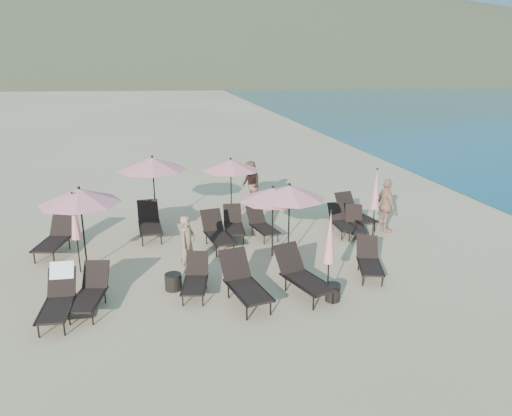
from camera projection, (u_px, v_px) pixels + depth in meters
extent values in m
plane|color=#D6BA8C|center=(276.00, 291.00, 12.49)|extent=(800.00, 800.00, 0.00)
cone|color=brown|center=(246.00, 16.00, 296.71)|extent=(690.00, 690.00, 55.00)
cone|color=brown|center=(417.00, 39.00, 354.93)|extent=(280.00, 280.00, 32.00)
cube|color=beige|center=(64.00, 30.00, 286.87)|extent=(18.00, 16.00, 38.00)
cube|color=black|center=(56.00, 310.00, 10.82)|extent=(0.68, 1.22, 0.05)
cube|color=black|center=(62.00, 282.00, 11.49)|extent=(0.64, 0.49, 0.61)
cylinder|color=black|center=(38.00, 331.00, 10.36)|extent=(0.04, 0.04, 0.34)
cylinder|color=black|center=(50.00, 307.00, 11.33)|extent=(0.04, 0.04, 0.34)
cylinder|color=black|center=(64.00, 328.00, 10.44)|extent=(0.04, 0.04, 0.34)
cylinder|color=black|center=(73.00, 305.00, 11.41)|extent=(0.04, 0.04, 0.34)
cube|color=black|center=(42.00, 310.00, 10.82)|extent=(0.12, 1.34, 0.04)
cube|color=black|center=(70.00, 308.00, 10.91)|extent=(0.12, 1.34, 0.04)
cube|color=white|center=(62.00, 270.00, 11.55)|extent=(0.55, 0.31, 0.37)
cube|color=black|center=(87.00, 301.00, 11.27)|extent=(0.82, 1.26, 0.05)
cube|color=black|center=(96.00, 274.00, 11.93)|extent=(0.68, 0.55, 0.60)
cylinder|color=black|center=(69.00, 318.00, 10.85)|extent=(0.03, 0.03, 0.33)
cylinder|color=black|center=(84.00, 297.00, 11.81)|extent=(0.03, 0.03, 0.33)
cylinder|color=black|center=(93.00, 318.00, 10.86)|extent=(0.03, 0.03, 0.33)
cylinder|color=black|center=(105.00, 297.00, 11.81)|extent=(0.03, 0.03, 0.33)
cube|color=black|center=(75.00, 299.00, 11.31)|extent=(0.30, 1.29, 0.04)
cube|color=black|center=(101.00, 299.00, 11.32)|extent=(0.30, 1.29, 0.04)
cube|color=black|center=(195.00, 285.00, 12.06)|extent=(0.77, 1.17, 0.05)
cube|color=black|center=(197.00, 263.00, 12.67)|extent=(0.63, 0.51, 0.56)
cylinder|color=black|center=(183.00, 300.00, 11.67)|extent=(0.03, 0.03, 0.31)
cylinder|color=black|center=(188.00, 283.00, 12.56)|extent=(0.03, 0.03, 0.31)
cylinder|color=black|center=(203.00, 300.00, 11.68)|extent=(0.03, 0.03, 0.31)
cylinder|color=black|center=(206.00, 283.00, 12.56)|extent=(0.03, 0.03, 0.31)
cube|color=black|center=(184.00, 284.00, 12.09)|extent=(0.28, 1.20, 0.04)
cube|color=black|center=(206.00, 284.00, 12.10)|extent=(0.28, 1.20, 0.04)
cube|color=black|center=(249.00, 291.00, 11.58)|extent=(0.94, 1.45, 0.06)
cube|color=black|center=(235.00, 264.00, 12.27)|extent=(0.78, 0.63, 0.69)
cylinder|color=black|center=(247.00, 313.00, 11.04)|extent=(0.04, 0.04, 0.38)
cylinder|color=black|center=(228.00, 291.00, 12.05)|extent=(0.04, 0.04, 0.38)
cylinder|color=black|center=(271.00, 307.00, 11.26)|extent=(0.04, 0.04, 0.38)
cylinder|color=black|center=(251.00, 287.00, 12.27)|extent=(0.04, 0.04, 0.38)
cube|color=black|center=(235.00, 293.00, 11.50)|extent=(0.34, 1.49, 0.04)
cube|color=black|center=(261.00, 287.00, 11.76)|extent=(0.34, 1.49, 0.04)
cube|color=black|center=(309.00, 283.00, 12.01)|extent=(1.07, 1.48, 0.06)
cube|color=black|center=(289.00, 258.00, 12.65)|extent=(0.81, 0.69, 0.68)
cylinder|color=black|center=(313.00, 303.00, 11.48)|extent=(0.04, 0.04, 0.38)
cylinder|color=black|center=(286.00, 284.00, 12.42)|extent=(0.04, 0.04, 0.38)
cylinder|color=black|center=(333.00, 297.00, 11.76)|extent=(0.04, 0.04, 0.38)
cylinder|color=black|center=(305.00, 279.00, 12.70)|extent=(0.04, 0.04, 0.38)
cube|color=black|center=(297.00, 285.00, 11.90)|extent=(0.51, 1.43, 0.04)
cube|color=black|center=(319.00, 279.00, 12.22)|extent=(0.51, 1.43, 0.04)
cube|color=black|center=(370.00, 267.00, 13.07)|extent=(0.87, 1.23, 0.05)
cube|color=black|center=(367.00, 247.00, 13.70)|extent=(0.67, 0.57, 0.57)
cylinder|color=black|center=(363.00, 280.00, 12.69)|extent=(0.03, 0.03, 0.32)
cylinder|color=black|center=(358.00, 265.00, 13.60)|extent=(0.03, 0.03, 0.32)
cylinder|color=black|center=(382.00, 281.00, 12.66)|extent=(0.03, 0.03, 0.32)
cylinder|color=black|center=(376.00, 266.00, 13.57)|extent=(0.03, 0.03, 0.32)
cube|color=black|center=(359.00, 266.00, 13.13)|extent=(0.40, 1.21, 0.04)
cube|color=black|center=(381.00, 267.00, 13.09)|extent=(0.40, 1.21, 0.04)
cube|color=black|center=(51.00, 244.00, 14.51)|extent=(0.97, 1.42, 0.05)
cube|color=black|center=(62.00, 224.00, 15.24)|extent=(0.77, 0.64, 0.67)
cylinder|color=black|center=(34.00, 258.00, 14.06)|extent=(0.04, 0.04, 0.37)
cylinder|color=black|center=(51.00, 243.00, 15.12)|extent=(0.04, 0.04, 0.37)
cylinder|color=black|center=(54.00, 258.00, 14.04)|extent=(0.04, 0.04, 0.37)
cylinder|color=black|center=(69.00, 244.00, 15.10)|extent=(0.04, 0.04, 0.37)
cube|color=black|center=(41.00, 243.00, 14.56)|extent=(0.41, 1.42, 0.04)
cube|color=black|center=(63.00, 243.00, 14.54)|extent=(0.41, 1.42, 0.04)
cube|color=black|center=(150.00, 228.00, 15.84)|extent=(0.74, 1.34, 0.05)
cube|color=black|center=(148.00, 211.00, 16.56)|extent=(0.70, 0.53, 0.67)
cylinder|color=black|center=(143.00, 241.00, 15.33)|extent=(0.04, 0.04, 0.37)
cylinder|color=black|center=(141.00, 229.00, 16.36)|extent=(0.04, 0.04, 0.37)
cylinder|color=black|center=(161.00, 239.00, 15.47)|extent=(0.04, 0.04, 0.37)
cylinder|color=black|center=(158.00, 227.00, 16.50)|extent=(0.04, 0.04, 0.37)
cube|color=black|center=(140.00, 228.00, 15.81)|extent=(0.11, 1.47, 0.04)
cube|color=black|center=(161.00, 226.00, 15.97)|extent=(0.11, 1.47, 0.04)
cube|color=black|center=(220.00, 238.00, 15.04)|extent=(0.82, 1.33, 0.05)
cube|color=black|center=(212.00, 220.00, 15.69)|extent=(0.71, 0.56, 0.64)
cylinder|color=black|center=(216.00, 251.00, 14.54)|extent=(0.04, 0.04, 0.35)
cylinder|color=black|center=(206.00, 239.00, 15.49)|extent=(0.04, 0.04, 0.35)
cylinder|color=black|center=(234.00, 249.00, 14.72)|extent=(0.04, 0.04, 0.35)
cylinder|color=black|center=(223.00, 237.00, 15.67)|extent=(0.04, 0.04, 0.35)
cube|color=black|center=(209.00, 238.00, 14.97)|extent=(0.25, 1.39, 0.04)
cube|color=black|center=(229.00, 236.00, 15.19)|extent=(0.25, 1.39, 0.04)
cube|color=black|center=(234.00, 229.00, 15.90)|extent=(0.70, 1.19, 0.05)
cube|color=black|center=(232.00, 213.00, 16.55)|extent=(0.63, 0.49, 0.59)
cylinder|color=black|center=(228.00, 240.00, 15.47)|extent=(0.03, 0.03, 0.32)
cylinder|color=black|center=(226.00, 229.00, 16.40)|extent=(0.03, 0.03, 0.32)
cylinder|color=black|center=(243.00, 239.00, 15.53)|extent=(0.03, 0.03, 0.32)
cylinder|color=black|center=(241.00, 229.00, 16.46)|extent=(0.03, 0.03, 0.32)
cube|color=black|center=(225.00, 229.00, 15.91)|extent=(0.16, 1.28, 0.04)
cube|color=black|center=(243.00, 228.00, 15.98)|extent=(0.16, 1.28, 0.04)
cube|color=black|center=(265.00, 229.00, 15.94)|extent=(0.77, 1.19, 0.05)
cube|color=black|center=(256.00, 215.00, 16.51)|extent=(0.64, 0.52, 0.57)
cylinder|color=black|center=(264.00, 240.00, 15.50)|extent=(0.03, 0.03, 0.31)
cylinder|color=black|center=(252.00, 230.00, 16.32)|extent=(0.03, 0.03, 0.31)
cylinder|color=black|center=(278.00, 237.00, 15.68)|extent=(0.03, 0.03, 0.31)
cylinder|color=black|center=(265.00, 228.00, 16.50)|extent=(0.03, 0.03, 0.31)
cube|color=black|center=(257.00, 230.00, 15.87)|extent=(0.28, 1.22, 0.04)
cube|color=black|center=(272.00, 227.00, 16.08)|extent=(0.28, 1.22, 0.04)
cube|color=black|center=(356.00, 228.00, 16.03)|extent=(0.86, 1.20, 0.05)
cube|color=black|center=(354.00, 214.00, 16.65)|extent=(0.66, 0.56, 0.56)
cylinder|color=black|center=(349.00, 238.00, 15.67)|extent=(0.03, 0.03, 0.31)
cylinder|color=black|center=(347.00, 228.00, 16.56)|extent=(0.03, 0.03, 0.31)
cylinder|color=black|center=(364.00, 238.00, 15.63)|extent=(0.03, 0.03, 0.31)
cylinder|color=black|center=(361.00, 228.00, 16.52)|extent=(0.03, 0.03, 0.31)
cube|color=black|center=(347.00, 227.00, 16.10)|extent=(0.40, 1.17, 0.04)
cube|color=black|center=(364.00, 228.00, 16.05)|extent=(0.40, 1.17, 0.04)
cube|color=black|center=(359.00, 217.00, 16.91)|extent=(0.88, 1.38, 0.05)
cube|color=black|center=(345.00, 202.00, 17.58)|extent=(0.74, 0.60, 0.66)
cylinder|color=black|center=(361.00, 229.00, 16.40)|extent=(0.04, 0.04, 0.36)
cylinder|color=black|center=(342.00, 219.00, 17.36)|extent=(0.04, 0.04, 0.36)
cylinder|color=black|center=(375.00, 226.00, 16.60)|extent=(0.04, 0.04, 0.36)
cylinder|color=black|center=(356.00, 217.00, 17.57)|extent=(0.04, 0.04, 0.36)
cube|color=black|center=(350.00, 218.00, 16.84)|extent=(0.30, 1.42, 0.04)
cube|color=black|center=(366.00, 216.00, 17.08)|extent=(0.30, 1.42, 0.04)
cube|color=black|center=(344.00, 226.00, 16.23)|extent=(0.59, 1.11, 0.05)
cube|color=black|center=(337.00, 211.00, 16.84)|extent=(0.58, 0.43, 0.56)
cylinder|color=black|center=(342.00, 236.00, 15.81)|extent=(0.03, 0.03, 0.31)
cylinder|color=black|center=(332.00, 226.00, 16.69)|extent=(0.03, 0.03, 0.31)
cylinder|color=black|center=(356.00, 235.00, 15.90)|extent=(0.03, 0.03, 0.31)
cylinder|color=black|center=(345.00, 225.00, 16.78)|extent=(0.03, 0.03, 0.31)
cube|color=black|center=(336.00, 226.00, 16.22)|extent=(0.07, 1.23, 0.04)
cube|color=black|center=(352.00, 225.00, 16.32)|extent=(0.07, 1.23, 0.04)
cylinder|color=black|center=(83.00, 231.00, 13.50)|extent=(0.05, 0.05, 2.18)
cone|color=pink|center=(80.00, 196.00, 13.21)|extent=(2.18, 2.18, 0.39)
sphere|color=black|center=(79.00, 188.00, 13.14)|extent=(0.08, 0.08, 0.08)
cylinder|color=black|center=(272.00, 224.00, 14.36)|extent=(0.04, 0.04, 1.98)
cone|color=pink|center=(273.00, 194.00, 14.09)|extent=(1.98, 1.98, 0.36)
sphere|color=black|center=(273.00, 187.00, 14.03)|extent=(0.08, 0.08, 0.08)
cylinder|color=black|center=(289.00, 224.00, 14.23)|extent=(0.04, 0.04, 2.08)
cone|color=pink|center=(289.00, 192.00, 13.95)|extent=(2.08, 2.08, 0.38)
sphere|color=black|center=(290.00, 184.00, 13.89)|extent=(0.08, 0.08, 0.08)
cylinder|color=black|center=(154.00, 194.00, 16.84)|extent=(0.05, 0.05, 2.31)
cone|color=pink|center=(153.00, 164.00, 16.53)|extent=(2.31, 2.31, 0.42)
sphere|color=black|center=(152.00, 157.00, 16.46)|extent=(0.09, 0.09, 0.09)
cylinder|color=black|center=(231.00, 191.00, 17.73)|extent=(0.04, 0.04, 2.06)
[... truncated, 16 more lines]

